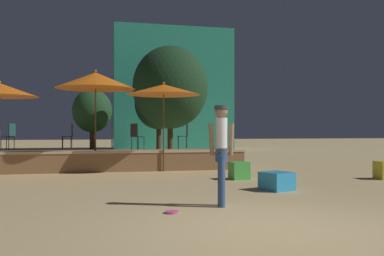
{
  "coord_description": "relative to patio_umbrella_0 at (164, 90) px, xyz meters",
  "views": [
    {
      "loc": [
        -2.41,
        -5.39,
        1.36
      ],
      "look_at": [
        0.0,
        4.95,
        1.42
      ],
      "focal_mm": 40.0,
      "sensor_mm": 36.0,
      "label": 1
    }
  ],
  "objects": [
    {
      "name": "bistro_chair_2",
      "position": [
        -3.09,
        1.66,
        -1.47
      ],
      "size": [
        0.41,
        0.4,
        0.9
      ],
      "rotation": [
        0.0,
        0.0,
        4.85
      ],
      "color": "#2D3338",
      "rests_on": "wooden_deck"
    },
    {
      "name": "cube_seat_0",
      "position": [
        1.67,
        -2.74,
        -2.47
      ],
      "size": [
        0.51,
        0.51,
        0.48
      ],
      "rotation": [
        0.0,
        0.0,
        0.06
      ],
      "color": "#4CC651",
      "rests_on": "ground"
    },
    {
      "name": "background_tree_0",
      "position": [
        -2.32,
        10.98,
        -0.24
      ],
      "size": [
        2.24,
        2.24,
        3.72
      ],
      "color": "#3D2B1C",
      "rests_on": "ground"
    },
    {
      "name": "ground_plane",
      "position": [
        0.11,
        -8.62,
        -2.71
      ],
      "size": [
        120.0,
        120.0,
        0.0
      ],
      "primitive_type": "plane",
      "color": "tan"
    },
    {
      "name": "patio_umbrella_2",
      "position": [
        -2.21,
        0.33,
        0.28
      ],
      "size": [
        2.59,
        2.59,
        3.34
      ],
      "color": "brown",
      "rests_on": "ground"
    },
    {
      "name": "wooden_deck",
      "position": [
        -2.13,
        1.45,
        -2.4
      ],
      "size": [
        9.98,
        2.81,
        0.7
      ],
      "color": "olive",
      "rests_on": "ground"
    },
    {
      "name": "background_tree_2",
      "position": [
        1.6,
        7.66,
        0.87
      ],
      "size": [
        3.88,
        3.88,
        5.72
      ],
      "color": "#3D2B1C",
      "rests_on": "ground"
    },
    {
      "name": "background_tree_1",
      "position": [
        1.49,
        10.85,
        0.25
      ],
      "size": [
        2.83,
        2.83,
        4.53
      ],
      "color": "#3D2B1C",
      "rests_on": "ground"
    },
    {
      "name": "frisbee_disc",
      "position": [
        -1.03,
        -7.1,
        -2.69
      ],
      "size": [
        0.23,
        0.23,
        0.03
      ],
      "color": "#E54C99",
      "rests_on": "ground"
    },
    {
      "name": "distant_building",
      "position": [
        3.03,
        15.46,
        1.41
      ],
      "size": [
        8.0,
        4.2,
        8.25
      ],
      "color": "teal",
      "rests_on": "ground"
    },
    {
      "name": "cube_seat_1",
      "position": [
        1.78,
        -4.99,
        -2.51
      ],
      "size": [
        0.78,
        0.78,
        0.41
      ],
      "rotation": [
        0.0,
        0.0,
        0.36
      ],
      "color": "#2D9EDB",
      "rests_on": "ground"
    },
    {
      "name": "bistro_chair_1",
      "position": [
        -5.05,
        1.65,
        -1.47
      ],
      "size": [
        0.46,
        0.45,
        0.9
      ],
      "rotation": [
        0.0,
        0.0,
        4.27
      ],
      "color": "#1E4C47",
      "rests_on": "wooden_deck"
    },
    {
      "name": "person_1",
      "position": [
        -0.05,
        -6.68,
        -1.67
      ],
      "size": [
        0.46,
        0.3,
        1.81
      ],
      "rotation": [
        0.0,
        0.0,
        4.44
      ],
      "color": "#997051",
      "rests_on": "ground"
    },
    {
      "name": "bistro_chair_3",
      "position": [
        1.0,
        1.28,
        -1.47
      ],
      "size": [
        0.41,
        0.4,
        0.9
      ],
      "rotation": [
        0.0,
        0.0,
        4.57
      ],
      "color": "#2D3338",
      "rests_on": "wooden_deck"
    },
    {
      "name": "patio_umbrella_0",
      "position": [
        0.0,
        0.0,
        0.0
      ],
      "size": [
        2.45,
        2.45,
        2.97
      ],
      "color": "brown",
      "rests_on": "ground"
    },
    {
      "name": "bistro_chair_0",
      "position": [
        -0.85,
        0.71,
        -1.47
      ],
      "size": [
        0.47,
        0.47,
        0.9
      ],
      "rotation": [
        0.0,
        0.0,
        2.17
      ],
      "color": "#2D3338",
      "rests_on": "wooden_deck"
    }
  ]
}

